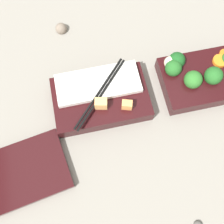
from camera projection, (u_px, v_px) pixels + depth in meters
The scene contains 5 objects.
ground_plane at pixel (155, 95), 0.62m from camera, with size 3.00×3.00×0.00m, color gray.
bento_tray_vegetable at pixel (205, 76), 0.61m from camera, with size 0.21×0.13×0.07m.
bento_tray_rice at pixel (101, 97), 0.59m from camera, with size 0.21×0.15×0.06m.
bento_lid at pixel (18, 175), 0.55m from camera, with size 0.21×0.13×0.02m, color black.
pebble_0 at pixel (61, 29), 0.68m from camera, with size 0.03×0.03×0.03m, color #7A6B5B.
Camera 1 is at (0.15, 0.23, 0.57)m, focal length 42.00 mm.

